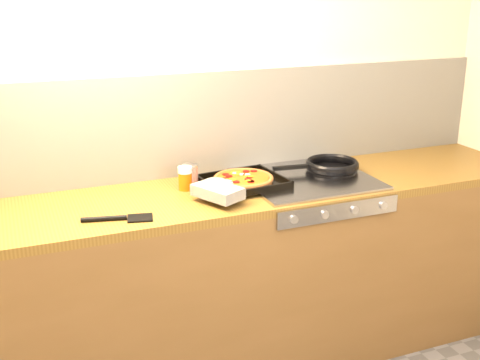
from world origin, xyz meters
name	(u,v)px	position (x,y,z in m)	size (l,w,h in m)	color
room_shell	(197,124)	(0.00, 1.39, 1.15)	(3.20, 3.20, 3.20)	white
counter_run	(219,281)	(0.00, 1.10, 0.45)	(3.20, 0.62, 0.90)	brown
stovetop	(306,179)	(0.45, 1.10, 0.91)	(0.60, 0.56, 0.02)	#98999E
pizza_on_tray	(236,183)	(0.08, 1.08, 0.94)	(0.48, 0.45, 0.06)	black
frying_pan	(331,166)	(0.61, 1.15, 0.94)	(0.45, 0.29, 0.04)	black
tomato_can	(190,176)	(-0.10, 1.21, 0.95)	(0.08, 0.08, 0.11)	maroon
juice_glass	(185,178)	(-0.13, 1.18, 0.96)	(0.08, 0.08, 0.11)	#D2590C
wooden_spoon	(219,179)	(0.06, 1.25, 0.91)	(0.30, 0.05, 0.02)	#A57646
black_spatula	(119,218)	(-0.48, 0.93, 0.91)	(0.29, 0.11, 0.02)	black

